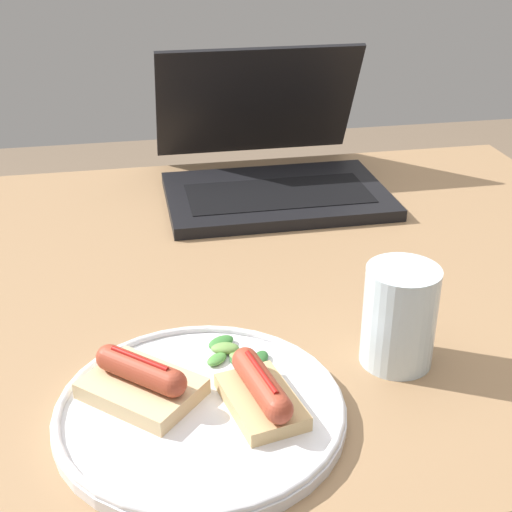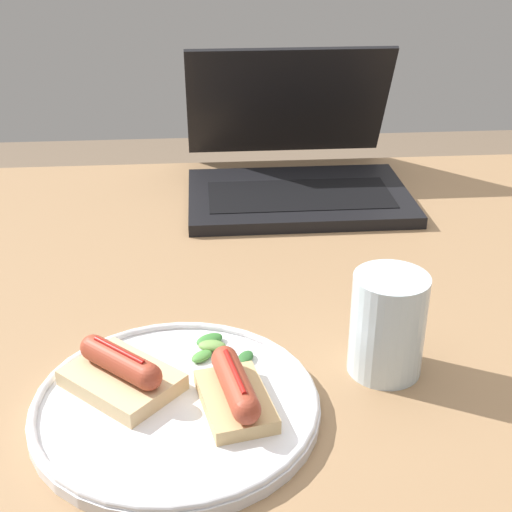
# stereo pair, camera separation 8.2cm
# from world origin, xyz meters

# --- Properties ---
(desk) EXTENTS (1.07, 0.85, 0.76)m
(desk) POSITION_xyz_m (0.00, 0.00, 0.66)
(desk) COLOR #93704C
(desk) RESTS_ON ground_plane
(laptop) EXTENTS (0.34, 0.33, 0.22)m
(laptop) POSITION_xyz_m (0.07, 0.27, 0.81)
(laptop) COLOR black
(laptop) RESTS_ON desk
(plate) EXTENTS (0.27, 0.27, 0.02)m
(plate) POSITION_xyz_m (-0.11, -0.27, 0.77)
(plate) COLOR silver
(plate) RESTS_ON desk
(sausage_toast_left) EXTENTS (0.08, 0.10, 0.04)m
(sausage_toast_left) POSITION_xyz_m (-0.06, -0.28, 0.79)
(sausage_toast_left) COLOR tan
(sausage_toast_left) RESTS_ON plate
(sausage_toast_middle) EXTENTS (0.13, 0.13, 0.04)m
(sausage_toast_middle) POSITION_xyz_m (-0.16, -0.24, 0.79)
(sausage_toast_middle) COLOR #D6B784
(sausage_toast_middle) RESTS_ON plate
(salad_pile) EXTENTS (0.07, 0.06, 0.01)m
(salad_pile) POSITION_xyz_m (-0.07, -0.19, 0.78)
(salad_pile) COLOR #387A33
(salad_pile) RESTS_ON plate
(drinking_glass) EXTENTS (0.07, 0.07, 0.11)m
(drinking_glass) POSITION_xyz_m (0.10, -0.22, 0.82)
(drinking_glass) COLOR silver
(drinking_glass) RESTS_ON desk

